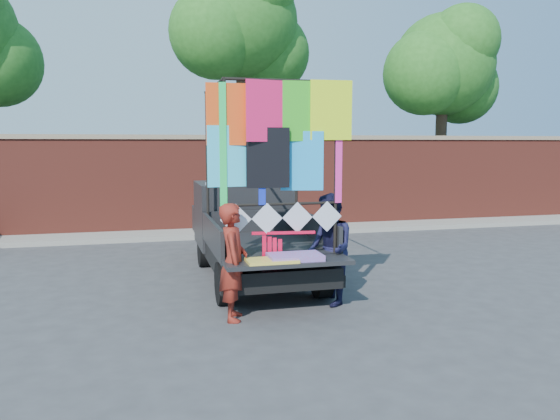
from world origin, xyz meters
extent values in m
plane|color=#38383A|center=(0.00, 0.00, 0.00)|extent=(90.00, 90.00, 0.00)
cube|color=maroon|center=(0.00, 7.00, 1.25)|extent=(30.00, 0.35, 2.50)
cube|color=gray|center=(0.00, 7.00, 2.55)|extent=(30.00, 0.45, 0.12)
cube|color=gray|center=(0.00, 6.30, 0.06)|extent=(30.00, 1.20, 0.12)
cylinder|color=#38281C|center=(1.00, 8.20, 2.73)|extent=(0.36, 0.36, 5.46)
sphere|color=#24621C|center=(1.00, 8.20, 5.85)|extent=(3.20, 3.20, 3.20)
sphere|color=#24621C|center=(1.90, 8.60, 5.07)|extent=(2.40, 2.40, 2.40)
sphere|color=#24621C|center=(0.20, 7.90, 5.46)|extent=(2.60, 2.60, 2.60)
cylinder|color=#38281C|center=(7.50, 8.20, 2.27)|extent=(0.36, 0.36, 4.55)
sphere|color=#24621C|center=(7.50, 8.20, 4.88)|extent=(3.20, 3.20, 3.20)
sphere|color=#24621C|center=(8.40, 8.60, 4.23)|extent=(2.40, 2.40, 2.40)
sphere|color=#24621C|center=(6.70, 7.90, 4.55)|extent=(2.60, 2.60, 2.60)
sphere|color=#24621C|center=(7.80, 7.60, 5.52)|extent=(2.20, 2.20, 2.20)
cylinder|color=black|center=(-0.78, 2.72, 0.32)|extent=(0.21, 0.64, 0.64)
cylinder|color=black|center=(-0.78, 0.10, 0.32)|extent=(0.21, 0.64, 0.64)
cylinder|color=black|center=(0.73, 2.72, 0.32)|extent=(0.21, 0.64, 0.64)
cylinder|color=black|center=(0.73, 0.10, 0.32)|extent=(0.21, 0.64, 0.64)
cube|color=black|center=(-0.02, 1.36, 0.49)|extent=(1.65, 4.08, 0.29)
cube|color=black|center=(-0.02, 0.63, 0.76)|extent=(1.75, 2.23, 0.10)
cube|color=black|center=(-0.88, 0.63, 0.97)|extent=(0.06, 2.23, 0.44)
cube|color=black|center=(0.83, 0.63, 0.97)|extent=(0.06, 2.23, 0.44)
cube|color=black|center=(-0.02, 1.73, 0.97)|extent=(1.75, 0.06, 0.44)
cube|color=black|center=(-0.02, 2.67, 1.02)|extent=(1.75, 1.55, 1.21)
cube|color=#8C9EAD|center=(-0.02, 2.24, 1.41)|extent=(1.55, 0.06, 0.53)
cube|color=#8C9EAD|center=(-0.02, 3.40, 1.21)|extent=(1.55, 0.10, 0.68)
cube|color=black|center=(-0.02, 3.74, 0.78)|extent=(1.70, 0.87, 0.53)
cube|color=black|center=(-0.02, -0.73, 0.78)|extent=(1.75, 0.53, 0.06)
cube|color=black|center=(-0.02, -0.50, 0.41)|extent=(1.80, 0.15, 0.17)
cylinder|color=black|center=(-0.82, -0.39, 2.02)|extent=(0.05, 0.05, 2.43)
cylinder|color=black|center=(-0.82, 1.65, 2.02)|extent=(0.05, 0.05, 2.43)
cylinder|color=black|center=(0.77, -0.39, 2.02)|extent=(0.05, 0.05, 2.43)
cylinder|color=black|center=(0.77, 1.65, 2.02)|extent=(0.05, 0.05, 2.43)
cylinder|color=black|center=(-0.02, -0.39, 3.23)|extent=(1.65, 0.04, 0.04)
cylinder|color=black|center=(-0.02, 1.65, 3.23)|extent=(1.65, 0.04, 0.04)
cylinder|color=black|center=(-0.82, 0.63, 3.23)|extent=(0.04, 2.09, 0.04)
cylinder|color=black|center=(0.77, 0.63, 3.23)|extent=(0.04, 2.09, 0.04)
cylinder|color=black|center=(-0.02, -0.39, 1.53)|extent=(1.65, 0.04, 0.04)
cube|color=#FF4E15|center=(-0.75, -0.41, 2.80)|extent=(0.60, 0.01, 0.83)
cube|color=#FA1B5E|center=(-0.27, -0.44, 2.80)|extent=(0.60, 0.01, 0.83)
cube|color=green|center=(0.22, -0.41, 2.80)|extent=(0.60, 0.01, 0.83)
cube|color=#D6FF1A|center=(0.70, -0.44, 2.80)|extent=(0.60, 0.01, 0.83)
cube|color=#35D5FF|center=(-0.75, -0.41, 2.17)|extent=(0.60, 0.01, 0.83)
cube|color=black|center=(-0.27, -0.44, 2.17)|extent=(0.60, 0.01, 0.83)
cube|color=#1BA3F8|center=(0.22, -0.41, 2.17)|extent=(0.60, 0.01, 0.83)
cube|color=#1CE05B|center=(-0.85, -0.42, 2.36)|extent=(0.10, 0.01, 1.65)
cube|color=#FF2A9B|center=(0.80, -0.42, 2.36)|extent=(0.10, 0.01, 1.65)
cube|color=#162CC7|center=(-0.32, -0.42, 2.36)|extent=(0.10, 0.01, 1.65)
cube|color=silver|center=(-0.68, -0.42, 1.34)|extent=(0.44, 0.01, 0.44)
cube|color=silver|center=(-0.24, -0.42, 1.34)|extent=(0.44, 0.01, 0.44)
cube|color=silver|center=(0.20, -0.42, 1.34)|extent=(0.44, 0.01, 0.44)
cube|color=silver|center=(0.64, -0.42, 1.34)|extent=(0.44, 0.01, 0.44)
cube|color=#E73372|center=(0.07, -0.73, 0.85)|extent=(0.73, 0.44, 0.08)
cube|color=#E0C746|center=(-0.27, -0.79, 0.83)|extent=(0.68, 0.39, 0.04)
imported|color=maroon|center=(-0.76, -0.61, 0.80)|extent=(0.48, 0.64, 1.59)
imported|color=black|center=(0.73, -0.25, 0.83)|extent=(0.64, 0.81, 1.65)
cube|color=red|center=(-0.01, -0.43, 1.13)|extent=(0.89, 0.17, 0.04)
cube|color=red|center=(-0.29, -0.45, 0.85)|extent=(0.06, 0.02, 0.52)
cube|color=red|center=(-0.22, -0.45, 0.83)|extent=(0.06, 0.02, 0.52)
cube|color=red|center=(-0.14, -0.45, 0.81)|extent=(0.06, 0.02, 0.52)
cube|color=red|center=(-0.07, -0.45, 0.79)|extent=(0.06, 0.02, 0.52)
camera|label=1|loc=(-1.92, -7.74, 2.38)|focal=35.00mm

